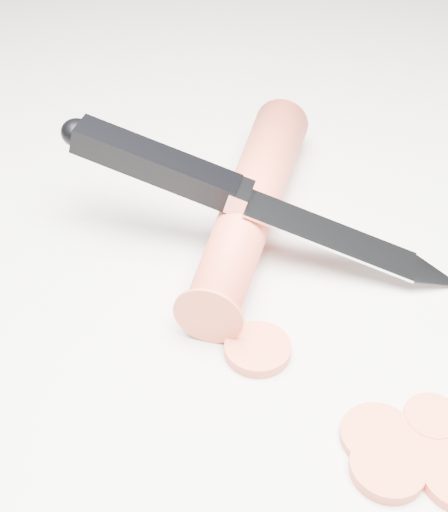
{
  "coord_description": "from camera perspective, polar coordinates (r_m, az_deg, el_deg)",
  "views": [
    {
      "loc": [
        -0.05,
        -0.28,
        0.31
      ],
      "look_at": [
        -0.04,
        0.06,
        0.02
      ],
      "focal_mm": 50.0,
      "sensor_mm": 36.0,
      "label": 1
    }
  ],
  "objects": [
    {
      "name": "ground",
      "position": [
        0.42,
        5.35,
        -6.95
      ],
      "size": [
        2.4,
        2.4,
        0.0
      ],
      "primitive_type": "plane",
      "color": "beige",
      "rests_on": "ground"
    },
    {
      "name": "carrot",
      "position": [
        0.48,
        2.19,
        4.21
      ],
      "size": [
        0.1,
        0.22,
        0.04
      ],
      "primitive_type": "cylinder",
      "rotation": [
        1.57,
        0.0,
        -0.29
      ],
      "color": "#E94831",
      "rests_on": "ground"
    },
    {
      "name": "carrot_slice_0",
      "position": [
        0.39,
        15.25,
        -14.31
      ],
      "size": [
        0.04,
        0.04,
        0.01
      ],
      "primitive_type": "cylinder",
      "color": "#D95434",
      "rests_on": "ground"
    },
    {
      "name": "carrot_slice_1",
      "position": [
        0.4,
        16.31,
        -12.35
      ],
      "size": [
        0.03,
        0.03,
        0.01
      ],
      "primitive_type": "cylinder",
      "color": "#D95434",
      "rests_on": "ground"
    },
    {
      "name": "carrot_slice_3",
      "position": [
        0.37,
        12.97,
        -16.13
      ],
      "size": [
        0.04,
        0.04,
        0.01
      ],
      "primitive_type": "cylinder",
      "color": "#D95434",
      "rests_on": "ground"
    },
    {
      "name": "carrot_slice_4",
      "position": [
        0.41,
        2.71,
        -7.45
      ],
      "size": [
        0.04,
        0.04,
        0.01
      ],
      "primitive_type": "cylinder",
      "color": "#D95434",
      "rests_on": "ground"
    },
    {
      "name": "carrot_slice_5",
      "position": [
        0.38,
        12.2,
        -13.87
      ],
      "size": [
        0.04,
        0.04,
        0.01
      ],
      "primitive_type": "cylinder",
      "color": "#D95434",
      "rests_on": "ground"
    },
    {
      "name": "kitchen_knife",
      "position": [
        0.45,
        3.13,
        4.45
      ],
      "size": [
        0.27,
        0.1,
        0.08
      ],
      "primitive_type": null,
      "color": "silver",
      "rests_on": "ground"
    }
  ]
}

